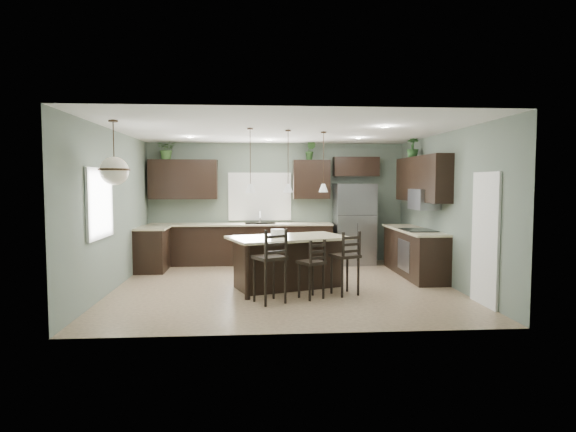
% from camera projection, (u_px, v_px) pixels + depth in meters
% --- Properties ---
extents(ground, '(6.00, 6.00, 0.00)m').
position_uv_depth(ground, '(284.00, 286.00, 8.72)').
color(ground, '#9E8466').
rests_on(ground, ground).
extents(pantry_door, '(0.04, 0.82, 2.04)m').
position_uv_depth(pantry_door, '(485.00, 239.00, 7.31)').
color(pantry_door, white).
rests_on(pantry_door, ground).
extents(window_back, '(1.35, 0.02, 1.00)m').
position_uv_depth(window_back, '(260.00, 196.00, 11.30)').
color(window_back, white).
rests_on(window_back, room_shell).
extents(window_left, '(0.02, 1.10, 1.00)m').
position_uv_depth(window_left, '(99.00, 203.00, 7.61)').
color(window_left, white).
rests_on(window_left, room_shell).
extents(left_return_cabs, '(0.60, 0.90, 0.90)m').
position_uv_depth(left_return_cabs, '(152.00, 250.00, 10.19)').
color(left_return_cabs, black).
rests_on(left_return_cabs, ground).
extents(left_return_countertop, '(0.66, 0.96, 0.04)m').
position_uv_depth(left_return_countertop, '(153.00, 228.00, 10.16)').
color(left_return_countertop, beige).
rests_on(left_return_countertop, left_return_cabs).
extents(back_lower_cabs, '(4.20, 0.60, 0.90)m').
position_uv_depth(back_lower_cabs, '(241.00, 245.00, 11.07)').
color(back_lower_cabs, black).
rests_on(back_lower_cabs, ground).
extents(back_countertop, '(4.20, 0.66, 0.04)m').
position_uv_depth(back_countertop, '(240.00, 224.00, 11.01)').
color(back_countertop, beige).
rests_on(back_countertop, back_lower_cabs).
extents(sink_inset, '(0.70, 0.45, 0.01)m').
position_uv_depth(sink_inset, '(260.00, 224.00, 11.04)').
color(sink_inset, gray).
rests_on(sink_inset, back_countertop).
extents(faucet, '(0.02, 0.02, 0.28)m').
position_uv_depth(faucet, '(260.00, 217.00, 11.00)').
color(faucet, silver).
rests_on(faucet, back_countertop).
extents(back_upper_left, '(1.55, 0.34, 0.90)m').
position_uv_depth(back_upper_left, '(183.00, 179.00, 11.00)').
color(back_upper_left, black).
rests_on(back_upper_left, room_shell).
extents(back_upper_right, '(0.85, 0.34, 0.90)m').
position_uv_depth(back_upper_right, '(311.00, 179.00, 11.21)').
color(back_upper_right, black).
rests_on(back_upper_right, room_shell).
extents(fridge_header, '(1.05, 0.34, 0.45)m').
position_uv_depth(fridge_header, '(356.00, 167.00, 11.26)').
color(fridge_header, black).
rests_on(fridge_header, room_shell).
extents(right_lower_cabs, '(0.60, 2.35, 0.90)m').
position_uv_depth(right_lower_cabs, '(414.00, 253.00, 9.75)').
color(right_lower_cabs, black).
rests_on(right_lower_cabs, ground).
extents(right_countertop, '(0.66, 2.35, 0.04)m').
position_uv_depth(right_countertop, '(414.00, 230.00, 9.71)').
color(right_countertop, beige).
rests_on(right_countertop, right_lower_cabs).
extents(cooktop, '(0.58, 0.75, 0.02)m').
position_uv_depth(cooktop, '(418.00, 230.00, 9.44)').
color(cooktop, black).
rests_on(cooktop, right_countertop).
extents(wall_oven_front, '(0.01, 0.72, 0.60)m').
position_uv_depth(wall_oven_front, '(404.00, 255.00, 9.45)').
color(wall_oven_front, gray).
rests_on(wall_oven_front, right_lower_cabs).
extents(right_upper_cabs, '(0.34, 2.35, 0.90)m').
position_uv_depth(right_upper_cabs, '(422.00, 179.00, 9.65)').
color(right_upper_cabs, black).
rests_on(right_upper_cabs, room_shell).
extents(microwave, '(0.40, 0.75, 0.40)m').
position_uv_depth(microwave, '(424.00, 199.00, 9.40)').
color(microwave, gray).
rests_on(microwave, right_upper_cabs).
extents(refrigerator, '(0.90, 0.74, 1.85)m').
position_uv_depth(refrigerator, '(354.00, 224.00, 11.08)').
color(refrigerator, gray).
rests_on(refrigerator, ground).
extents(kitchen_island, '(2.29, 1.76, 0.92)m').
position_uv_depth(kitchen_island, '(288.00, 262.00, 8.53)').
color(kitchen_island, black).
rests_on(kitchen_island, ground).
extents(serving_dish, '(0.24, 0.24, 0.14)m').
position_uv_depth(serving_dish, '(278.00, 233.00, 8.42)').
color(serving_dish, white).
rests_on(serving_dish, kitchen_island).
extents(bar_stool_left, '(0.59, 0.59, 1.17)m').
position_uv_depth(bar_stool_left, '(270.00, 266.00, 7.47)').
color(bar_stool_left, black).
rests_on(bar_stool_left, ground).
extents(bar_stool_center, '(0.49, 0.49, 0.97)m').
position_uv_depth(bar_stool_center, '(311.00, 269.00, 7.76)').
color(bar_stool_center, black).
rests_on(bar_stool_center, ground).
extents(bar_stool_right, '(0.53, 0.53, 1.08)m').
position_uv_depth(bar_stool_right, '(345.00, 263.00, 8.02)').
color(bar_stool_right, black).
rests_on(bar_stool_right, ground).
extents(pendant_left, '(0.17, 0.17, 1.10)m').
position_uv_depth(pendant_left, '(250.00, 161.00, 8.13)').
color(pendant_left, silver).
rests_on(pendant_left, room_shell).
extents(pendant_center, '(0.17, 0.17, 1.10)m').
position_uv_depth(pendant_center, '(288.00, 161.00, 8.41)').
color(pendant_center, silver).
rests_on(pendant_center, room_shell).
extents(pendant_right, '(0.17, 0.17, 1.10)m').
position_uv_depth(pendant_right, '(323.00, 162.00, 8.69)').
color(pendant_right, silver).
rests_on(pendant_right, room_shell).
extents(chandelier, '(0.46, 0.46, 0.96)m').
position_uv_depth(chandelier, '(114.00, 153.00, 7.10)').
color(chandelier, '#F6E8C9').
rests_on(chandelier, room_shell).
extents(plant_back_left, '(0.47, 0.42, 0.48)m').
position_uv_depth(plant_back_left, '(167.00, 149.00, 10.90)').
color(plant_back_left, '#355927').
rests_on(plant_back_left, back_upper_left).
extents(plant_back_right, '(0.30, 0.28, 0.44)m').
position_uv_depth(plant_back_right, '(310.00, 150.00, 11.13)').
color(plant_back_right, '#2B5224').
rests_on(plant_back_right, back_upper_right).
extents(plant_right_wall, '(0.31, 0.31, 0.43)m').
position_uv_depth(plant_right_wall, '(413.00, 147.00, 10.11)').
color(plant_right_wall, '#244B20').
rests_on(plant_right_wall, right_upper_cabs).
extents(room_shell, '(6.00, 6.00, 6.00)m').
position_uv_depth(room_shell, '(284.00, 193.00, 8.60)').
color(room_shell, slate).
rests_on(room_shell, ground).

